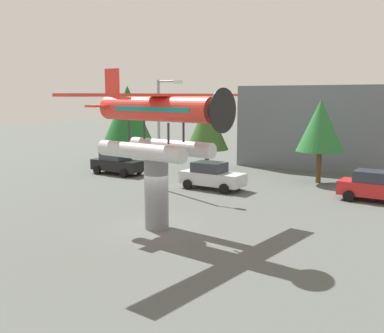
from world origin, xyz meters
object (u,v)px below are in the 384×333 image
(floatplane_monument, at_px, (158,120))
(tree_center_back, at_px, (320,126))
(streetlight_primary, at_px, (161,126))
(storefront_building, at_px, (324,127))
(display_pedestal, at_px, (156,193))
(tree_west, at_px, (128,115))
(car_far_red, at_px, (376,186))
(tree_east, at_px, (207,126))
(car_near_black, at_px, (117,163))
(car_mid_silver, at_px, (212,176))

(floatplane_monument, height_order, tree_center_back, floatplane_monument)
(streetlight_primary, bearing_deg, storefront_building, 67.48)
(streetlight_primary, relative_size, tree_center_back, 1.21)
(display_pedestal, bearing_deg, storefront_building, 87.58)
(streetlight_primary, distance_m, tree_west, 12.85)
(floatplane_monument, bearing_deg, storefront_building, 93.75)
(floatplane_monument, distance_m, tree_center_back, 15.32)
(car_far_red, xyz_separation_m, tree_east, (-13.41, 3.44, 2.81))
(car_far_red, xyz_separation_m, tree_center_back, (-4.58, 3.86, 3.11))
(storefront_building, xyz_separation_m, tree_west, (-15.93, -6.40, 0.89))
(car_near_black, bearing_deg, tree_center_back, 19.12)
(tree_center_back, bearing_deg, car_near_black, -160.88)
(car_mid_silver, height_order, tree_center_back, tree_center_back)
(car_near_black, bearing_deg, floatplane_monument, -41.16)
(display_pedestal, relative_size, car_near_black, 0.79)
(car_mid_silver, xyz_separation_m, car_far_red, (9.73, 2.07, 0.00))
(display_pedestal, distance_m, car_mid_silver, 9.46)
(tree_center_back, bearing_deg, floatplane_monument, -99.84)
(car_far_red, bearing_deg, car_mid_silver, -167.96)
(display_pedestal, distance_m, streetlight_primary, 9.31)
(display_pedestal, distance_m, tree_center_back, 15.47)
(storefront_building, bearing_deg, display_pedestal, -92.42)
(car_near_black, distance_m, storefront_building, 17.35)
(tree_east, bearing_deg, car_near_black, -140.01)
(tree_center_back, bearing_deg, storefront_building, 104.59)
(storefront_building, bearing_deg, floatplane_monument, -92.09)
(floatplane_monument, distance_m, car_mid_silver, 10.33)
(display_pedestal, xyz_separation_m, floatplane_monument, (0.13, -0.01, 3.33))
(storefront_building, relative_size, tree_east, 2.42)
(tree_west, relative_size, tree_center_back, 1.19)
(car_far_red, bearing_deg, display_pedestal, -123.20)
(floatplane_monument, relative_size, tree_west, 1.52)
(storefront_building, bearing_deg, car_mid_silver, -104.53)
(tree_west, bearing_deg, car_mid_silver, -27.26)
(tree_west, bearing_deg, storefront_building, 21.89)
(storefront_building, xyz_separation_m, tree_center_back, (1.81, -6.95, 0.57))
(display_pedestal, height_order, car_far_red, display_pedestal)
(streetlight_primary, relative_size, tree_east, 1.25)
(display_pedestal, xyz_separation_m, tree_center_back, (2.74, 15.05, 2.33))
(tree_east, bearing_deg, streetlight_primary, -82.52)
(display_pedestal, bearing_deg, car_mid_silver, 104.80)
(floatplane_monument, height_order, car_near_black, floatplane_monument)
(tree_west, bearing_deg, display_pedestal, -46.13)
(tree_west, relative_size, tree_east, 1.23)
(display_pedestal, relative_size, tree_center_back, 0.57)
(display_pedestal, distance_m, car_near_black, 15.31)
(floatplane_monument, bearing_deg, tree_center_back, 86.00)
(streetlight_primary, bearing_deg, tree_west, 140.14)
(tree_east, bearing_deg, car_far_red, -14.38)
(display_pedestal, distance_m, storefront_building, 22.09)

